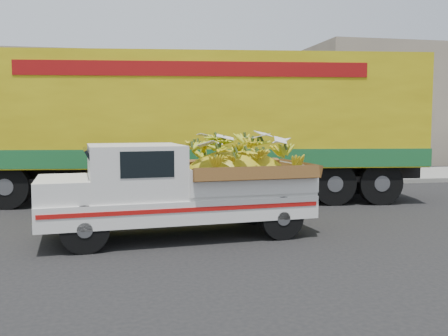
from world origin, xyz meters
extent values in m
plane|color=black|center=(0.00, 0.00, 0.00)|extent=(100.00, 100.00, 0.00)
cube|color=gray|center=(0.00, 5.83, 0.07)|extent=(60.00, 0.25, 0.15)
cube|color=gray|center=(0.00, 7.93, 0.07)|extent=(60.00, 4.00, 0.14)
cube|color=gray|center=(14.00, 14.83, 3.00)|extent=(14.00, 6.00, 6.00)
cylinder|color=black|center=(-3.22, -1.67, 0.39)|extent=(0.79, 0.29, 0.78)
cylinder|color=black|center=(-3.35, -0.19, 0.39)|extent=(0.79, 0.29, 0.78)
cylinder|color=black|center=(0.13, -1.38, 0.39)|extent=(0.79, 0.29, 0.78)
cylinder|color=black|center=(0.00, 0.11, 0.39)|extent=(0.79, 0.29, 0.78)
cube|color=silver|center=(-1.66, -0.79, 0.57)|extent=(4.93, 2.15, 0.40)
cube|color=#A50F0C|center=(-1.58, -1.66, 0.63)|extent=(4.68, 0.42, 0.07)
cube|color=silver|center=(-4.01, -0.99, 0.46)|extent=(0.25, 1.70, 0.14)
cube|color=silver|center=(-3.62, -0.96, 0.95)|extent=(1.01, 1.70, 0.37)
cube|color=silver|center=(-2.40, -0.85, 1.22)|extent=(1.72, 1.80, 0.92)
cube|color=black|center=(-2.22, -1.68, 1.40)|extent=(0.87, 0.09, 0.43)
cube|color=silver|center=(-0.44, -0.68, 1.03)|extent=(2.49, 1.93, 0.52)
ellipsoid|color=gold|center=(-0.54, -0.69, 0.92)|extent=(2.24, 1.57, 1.31)
cylinder|color=black|center=(3.78, 1.78, 0.55)|extent=(1.13, 0.46, 1.10)
cylinder|color=black|center=(4.04, 3.77, 0.55)|extent=(1.13, 0.46, 1.10)
cylinder|color=black|center=(2.59, 1.94, 0.55)|extent=(1.13, 0.46, 1.10)
cylinder|color=black|center=(2.85, 3.92, 0.55)|extent=(1.13, 0.46, 1.10)
cylinder|color=black|center=(-5.34, 2.97, 0.55)|extent=(1.13, 0.46, 1.10)
cylinder|color=black|center=(-5.08, 4.95, 0.55)|extent=(1.13, 0.46, 1.10)
cube|color=black|center=(-0.75, 3.38, 0.78)|extent=(12.03, 2.53, 0.36)
cube|color=gold|center=(-0.75, 3.38, 2.38)|extent=(11.98, 3.99, 2.84)
cube|color=#1A5B2B|center=(-0.75, 3.38, 1.21)|extent=(12.05, 4.02, 0.45)
cube|color=maroon|center=(-0.91, 2.13, 3.35)|extent=(8.33, 1.10, 0.35)
camera|label=1|loc=(-2.62, -9.73, 2.05)|focal=40.00mm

